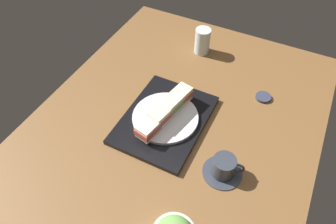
{
  "coord_description": "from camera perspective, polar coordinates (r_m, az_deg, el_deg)",
  "views": [
    {
      "loc": [
        60.48,
        30.13,
        89.17
      ],
      "look_at": [
        -4.84,
        -2.69,
        5.0
      ],
      "focal_mm": 33.5,
      "sensor_mm": 36.0,
      "label": 1
    }
  ],
  "objects": [
    {
      "name": "sandwich_farmost",
      "position": [
        1.06,
        -3.71,
        -3.13
      ],
      "size": [
        8.69,
        7.28,
        4.84
      ],
      "color": "#EFE5C1",
      "rests_on": "sandwich_plate"
    },
    {
      "name": "sandwich_inner_far",
      "position": [
        1.09,
        -1.55,
        -0.86
      ],
      "size": [
        8.26,
        7.04,
        5.58
      ],
      "color": "beige",
      "rests_on": "sandwich_plate"
    },
    {
      "name": "sandwich_nearmost",
      "position": [
        1.16,
        2.43,
        3.06
      ],
      "size": [
        8.67,
        7.08,
        5.51
      ],
      "color": "beige",
      "rests_on": "sandwich_plate"
    },
    {
      "name": "sandwich_inner_near",
      "position": [
        1.12,
        0.5,
        1.2
      ],
      "size": [
        8.37,
        7.13,
        5.79
      ],
      "color": "beige",
      "rests_on": "sandwich_plate"
    },
    {
      "name": "serving_tray",
      "position": [
        1.14,
        -0.61,
        -1.39
      ],
      "size": [
        37.37,
        28.24,
        1.92
      ],
      "primitive_type": "cube",
      "color": "black",
      "rests_on": "ground_plane"
    },
    {
      "name": "ground_plane",
      "position": [
        1.13,
        0.12,
        -4.28
      ],
      "size": [
        140.0,
        100.0,
        3.0
      ],
      "primitive_type": "cube",
      "color": "brown"
    },
    {
      "name": "coffee_cup",
      "position": [
        1.02,
        10.12,
        -9.9
      ],
      "size": [
        12.9,
        12.9,
        7.42
      ],
      "color": "#333842",
      "rests_on": "ground_plane"
    },
    {
      "name": "small_sauce_dish",
      "position": [
        1.28,
        16.94,
        2.6
      ],
      "size": [
        5.96,
        5.96,
        1.13
      ],
      "primitive_type": "cylinder",
      "color": "#33384C",
      "rests_on": "ground_plane"
    },
    {
      "name": "drinking_glass",
      "position": [
        1.42,
        6.28,
        12.72
      ],
      "size": [
        6.78,
        6.78,
        11.53
      ],
      "primitive_type": "cylinder",
      "color": "silver",
      "rests_on": "ground_plane"
    },
    {
      "name": "sandwich_plate",
      "position": [
        1.13,
        -0.49,
        -0.97
      ],
      "size": [
        23.91,
        23.91,
        1.26
      ],
      "primitive_type": "cylinder",
      "color": "silver",
      "rests_on": "serving_tray"
    }
  ]
}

